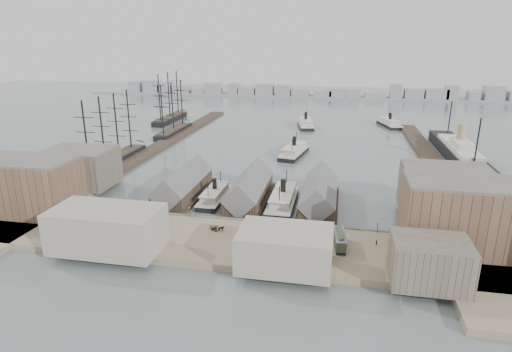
% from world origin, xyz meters
% --- Properties ---
extents(ground, '(900.00, 900.00, 0.00)m').
position_xyz_m(ground, '(0.00, 0.00, 0.00)').
color(ground, '#525F5F').
rests_on(ground, ground).
extents(quay, '(180.00, 30.00, 2.00)m').
position_xyz_m(quay, '(0.00, -20.00, 1.00)').
color(quay, '#807156').
rests_on(quay, ground).
extents(seawall, '(180.00, 1.20, 2.30)m').
position_xyz_m(seawall, '(0.00, -5.20, 1.15)').
color(seawall, '#59544C').
rests_on(seawall, ground).
extents(west_wharf, '(10.00, 220.00, 1.60)m').
position_xyz_m(west_wharf, '(-68.00, 100.00, 0.80)').
color(west_wharf, '#2D231C').
rests_on(west_wharf, ground).
extents(east_wharf, '(10.00, 180.00, 1.60)m').
position_xyz_m(east_wharf, '(78.00, 90.00, 0.80)').
color(east_wharf, '#2D231C').
rests_on(east_wharf, ground).
extents(ferry_shed_west, '(14.00, 42.00, 12.60)m').
position_xyz_m(ferry_shed_west, '(-26.00, 16.88, 4.64)').
color(ferry_shed_west, '#2D231C').
rests_on(ferry_shed_west, ground).
extents(ferry_shed_center, '(14.00, 42.00, 12.60)m').
position_xyz_m(ferry_shed_center, '(0.00, 16.88, 4.64)').
color(ferry_shed_center, '#2D231C').
rests_on(ferry_shed_center, ground).
extents(ferry_shed_east, '(14.00, 42.00, 12.60)m').
position_xyz_m(ferry_shed_east, '(26.00, 16.88, 4.64)').
color(ferry_shed_east, '#2D231C').
rests_on(ferry_shed_east, ground).
extents(warehouse_west_front, '(32.00, 18.00, 18.00)m').
position_xyz_m(warehouse_west_front, '(-70.00, -12.00, 11.00)').
color(warehouse_west_front, brown).
rests_on(warehouse_west_front, west_land).
extents(warehouse_west_back, '(26.00, 20.00, 14.00)m').
position_xyz_m(warehouse_west_back, '(-70.00, 18.00, 9.00)').
color(warehouse_west_back, '#60564C').
rests_on(warehouse_west_back, west_land).
extents(warehouse_east_front, '(30.00, 18.00, 19.00)m').
position_xyz_m(warehouse_east_front, '(66.00, -12.00, 11.50)').
color(warehouse_east_front, brown).
rests_on(warehouse_east_front, east_land).
extents(warehouse_east_back, '(28.00, 20.00, 15.00)m').
position_xyz_m(warehouse_east_back, '(68.00, 15.00, 9.50)').
color(warehouse_east_back, '#60564C').
rests_on(warehouse_east_back, east_land).
extents(street_bldg_center, '(24.00, 16.00, 10.00)m').
position_xyz_m(street_bldg_center, '(20.00, -32.00, 7.00)').
color(street_bldg_center, gray).
rests_on(street_bldg_center, quay).
extents(street_bldg_west, '(30.00, 16.00, 12.00)m').
position_xyz_m(street_bldg_west, '(-30.00, -32.00, 8.00)').
color(street_bldg_west, gray).
rests_on(street_bldg_west, quay).
extents(street_bldg_east, '(18.00, 14.00, 11.00)m').
position_xyz_m(street_bldg_east, '(55.00, -33.00, 7.50)').
color(street_bldg_east, '#60564C').
rests_on(street_bldg_east, quay).
extents(lamp_post_far_w, '(0.44, 0.44, 3.92)m').
position_xyz_m(lamp_post_far_w, '(-45.00, -7.00, 4.71)').
color(lamp_post_far_w, black).
rests_on(lamp_post_far_w, quay).
extents(lamp_post_near_w, '(0.44, 0.44, 3.92)m').
position_xyz_m(lamp_post_near_w, '(-15.00, -7.00, 4.71)').
color(lamp_post_near_w, black).
rests_on(lamp_post_near_w, quay).
extents(lamp_post_near_e, '(0.44, 0.44, 3.92)m').
position_xyz_m(lamp_post_near_e, '(15.00, -7.00, 4.71)').
color(lamp_post_near_e, black).
rests_on(lamp_post_near_e, quay).
extents(lamp_post_far_e, '(0.44, 0.44, 3.92)m').
position_xyz_m(lamp_post_far_e, '(45.00, -7.00, 4.71)').
color(lamp_post_far_e, black).
rests_on(lamp_post_far_e, quay).
extents(far_shore, '(500.00, 40.00, 15.72)m').
position_xyz_m(far_shore, '(-2.07, 334.14, 3.91)').
color(far_shore, gray).
rests_on(far_shore, ground).
extents(ferry_docked_west, '(7.72, 25.73, 9.19)m').
position_xyz_m(ferry_docked_west, '(-13.00, 15.47, 2.15)').
color(ferry_docked_west, black).
rests_on(ferry_docked_west, ground).
extents(ferry_docked_east, '(8.98, 29.94, 10.69)m').
position_xyz_m(ferry_docked_east, '(13.00, 15.28, 2.51)').
color(ferry_docked_east, black).
rests_on(ferry_docked_east, ground).
extents(ferry_open_near, '(14.18, 31.51, 10.86)m').
position_xyz_m(ferry_open_near, '(9.08, 87.24, 2.54)').
color(ferry_open_near, black).
rests_on(ferry_open_near, ground).
extents(ferry_open_mid, '(14.92, 32.30, 11.11)m').
position_xyz_m(ferry_open_mid, '(8.28, 166.23, 2.60)').
color(ferry_open_mid, black).
rests_on(ferry_open_mid, ground).
extents(ferry_open_far, '(16.46, 30.09, 10.29)m').
position_xyz_m(ferry_open_far, '(66.11, 179.91, 2.41)').
color(ferry_open_far, black).
rests_on(ferry_open_far, ground).
extents(sailing_ship_near, '(8.25, 56.82, 33.91)m').
position_xyz_m(sailing_ship_near, '(-76.18, 53.28, 2.49)').
color(sailing_ship_near, black).
rests_on(sailing_ship_near, ground).
extents(sailing_ship_mid, '(8.11, 46.83, 33.32)m').
position_xyz_m(sailing_ship_mid, '(-73.49, 126.24, 2.39)').
color(sailing_ship_mid, black).
rests_on(sailing_ship_mid, ground).
extents(sailing_ship_far, '(8.76, 48.66, 36.01)m').
position_xyz_m(sailing_ship_far, '(-93.11, 168.56, 2.60)').
color(sailing_ship_far, black).
rests_on(sailing_ship_far, ground).
extents(ocean_steamer, '(12.55, 91.74, 18.35)m').
position_xyz_m(ocean_steamer, '(92.00, 95.93, 3.95)').
color(ocean_steamer, black).
rests_on(ocean_steamer, ground).
extents(tram, '(4.05, 11.64, 4.06)m').
position_xyz_m(tram, '(33.82, -18.34, 4.08)').
color(tram, black).
rests_on(tram, quay).
extents(horse_cart_left, '(4.68, 3.48, 1.56)m').
position_xyz_m(horse_cart_left, '(-29.33, -14.98, 2.80)').
color(horse_cart_left, black).
rests_on(horse_cart_left, quay).
extents(horse_cart_center, '(5.04, 2.26, 1.67)m').
position_xyz_m(horse_cart_center, '(-2.74, -14.63, 2.84)').
color(horse_cart_center, black).
rests_on(horse_cart_center, quay).
extents(horse_cart_right, '(4.89, 2.97, 1.70)m').
position_xyz_m(horse_cart_right, '(15.41, -25.47, 2.85)').
color(horse_cart_right, black).
rests_on(horse_cart_right, quay).
extents(pedestrian_0, '(0.78, 0.71, 1.74)m').
position_xyz_m(pedestrian_0, '(-49.80, -13.14, 2.87)').
color(pedestrian_0, black).
rests_on(pedestrian_0, quay).
extents(pedestrian_1, '(0.81, 0.92, 1.58)m').
position_xyz_m(pedestrian_1, '(-36.83, -22.83, 2.79)').
color(pedestrian_1, black).
rests_on(pedestrian_1, quay).
extents(pedestrian_2, '(0.98, 1.19, 1.61)m').
position_xyz_m(pedestrian_2, '(-27.98, -9.99, 2.80)').
color(pedestrian_2, black).
rests_on(pedestrian_2, quay).
extents(pedestrian_3, '(0.71, 1.13, 1.80)m').
position_xyz_m(pedestrian_3, '(-15.97, -23.94, 2.90)').
color(pedestrian_3, black).
rests_on(pedestrian_3, quay).
extents(pedestrian_4, '(0.85, 0.56, 1.74)m').
position_xyz_m(pedestrian_4, '(-3.55, -15.45, 2.87)').
color(pedestrian_4, black).
rests_on(pedestrian_4, quay).
extents(pedestrian_5, '(0.75, 0.72, 1.66)m').
position_xyz_m(pedestrian_5, '(15.11, -17.97, 2.83)').
color(pedestrian_5, black).
rests_on(pedestrian_5, quay).
extents(pedestrian_6, '(1.02, 1.03, 1.68)m').
position_xyz_m(pedestrian_6, '(27.45, -8.46, 2.84)').
color(pedestrian_6, black).
rests_on(pedestrian_6, quay).
extents(pedestrian_7, '(0.93, 1.25, 1.72)m').
position_xyz_m(pedestrian_7, '(25.76, -22.44, 2.86)').
color(pedestrian_7, black).
rests_on(pedestrian_7, quay).
extents(pedestrian_8, '(0.84, 1.06, 1.68)m').
position_xyz_m(pedestrian_8, '(44.22, -15.32, 2.84)').
color(pedestrian_8, black).
rests_on(pedestrian_8, quay).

